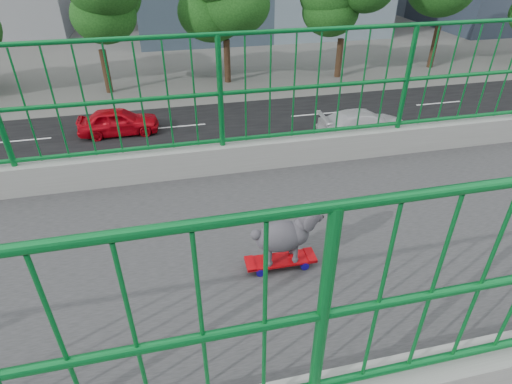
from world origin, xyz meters
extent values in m
cube|color=black|center=(-13.00, 0.00, 0.01)|extent=(18.00, 90.00, 0.02)
cube|color=#2D2D2F|center=(0.00, 0.00, 6.75)|extent=(3.00, 24.00, 0.50)
cube|color=gray|center=(-1.40, 0.00, 7.15)|extent=(0.20, 24.00, 0.30)
cylinder|color=#0C6E2B|center=(-1.40, 0.00, 8.40)|extent=(0.04, 24.00, 0.04)
cylinder|color=#0C6E2B|center=(-1.40, 0.00, 7.85)|extent=(0.04, 24.00, 0.04)
cylinder|color=#0C6E2B|center=(-1.40, 0.00, 7.85)|extent=(0.06, 0.06, 1.10)
cylinder|color=#0C6E2B|center=(1.40, 0.00, 8.40)|extent=(0.04, 24.00, 0.04)
cylinder|color=#0C6E2B|center=(1.40, 0.00, 7.85)|extent=(0.04, 24.00, 0.04)
cylinder|color=#0C6E2B|center=(1.40, 0.00, 7.85)|extent=(0.06, 0.06, 1.10)
cylinder|color=black|center=(-25.80, -4.00, 1.36)|extent=(0.44, 0.44, 2.73)
ellipsoid|color=#123C10|center=(-25.80, -4.00, 4.51)|extent=(4.20, 4.20, 3.57)
cylinder|color=black|center=(-26.20, 4.00, 1.43)|extent=(0.44, 0.44, 2.87)
ellipsoid|color=#123C10|center=(-26.20, 4.00, 4.82)|extent=(4.60, 4.60, 3.91)
cylinder|color=black|center=(-25.60, 12.00, 1.33)|extent=(0.44, 0.44, 2.66)
ellipsoid|color=#123C10|center=(-25.60, 12.00, 4.36)|extent=(4.00, 4.00, 3.40)
cylinder|color=black|center=(-26.30, 20.00, 1.50)|extent=(0.44, 0.44, 3.01)
cube|color=red|center=(0.19, 0.18, 7.06)|extent=(0.17, 0.54, 0.02)
cube|color=#99999E|center=(0.19, 0.01, 7.04)|extent=(0.10, 0.04, 0.02)
cylinder|color=#1407A0|center=(0.12, 0.01, 7.03)|extent=(0.03, 0.06, 0.06)
sphere|color=yellow|center=(0.12, 0.01, 7.03)|extent=(0.03, 0.03, 0.03)
cylinder|color=#1407A0|center=(0.26, 0.01, 7.03)|extent=(0.03, 0.06, 0.06)
sphere|color=yellow|center=(0.26, 0.01, 7.03)|extent=(0.03, 0.03, 0.03)
cube|color=#99999E|center=(0.20, 0.36, 7.04)|extent=(0.10, 0.04, 0.02)
cylinder|color=#1407A0|center=(0.13, 0.36, 7.03)|extent=(0.03, 0.06, 0.06)
sphere|color=yellow|center=(0.13, 0.36, 7.03)|extent=(0.03, 0.03, 0.03)
cylinder|color=#1407A0|center=(0.27, 0.36, 7.03)|extent=(0.03, 0.06, 0.06)
sphere|color=yellow|center=(0.27, 0.36, 7.03)|extent=(0.03, 0.03, 0.03)
ellipsoid|color=#323035|center=(0.19, 0.18, 7.29)|extent=(0.23, 0.36, 0.24)
sphere|color=#323035|center=(0.20, 0.38, 7.45)|extent=(0.16, 0.16, 0.16)
sphere|color=black|center=(0.20, 0.49, 7.43)|extent=(0.03, 0.03, 0.03)
sphere|color=#323035|center=(0.19, -0.01, 7.34)|extent=(0.08, 0.08, 0.08)
cylinder|color=#323035|center=(0.14, 0.28, 7.15)|extent=(0.03, 0.03, 0.15)
cylinder|color=#323035|center=(0.25, 0.28, 7.15)|extent=(0.03, 0.03, 0.15)
cylinder|color=#323035|center=(0.14, 0.09, 7.15)|extent=(0.03, 0.03, 0.15)
cylinder|color=#323035|center=(0.24, 0.08, 7.15)|extent=(0.03, 0.03, 0.15)
imported|color=silver|center=(-9.20, 12.35, 0.79)|extent=(1.67, 4.78, 1.57)
imported|color=#9F9FA4|center=(-12.40, 13.17, 0.76)|extent=(2.54, 5.50, 1.53)
imported|color=silver|center=(-15.60, 9.29, 0.70)|extent=(1.96, 4.82, 1.40)
imported|color=red|center=(-18.80, -3.02, 0.69)|extent=(1.64, 4.07, 1.39)
imported|color=#9F9FA4|center=(-9.20, -5.60, 0.72)|extent=(2.39, 5.18, 1.44)
camera|label=1|loc=(2.49, -0.53, 9.21)|focal=29.13mm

